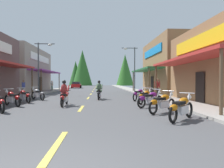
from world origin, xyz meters
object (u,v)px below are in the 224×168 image
at_px(motorcycle_parked_left_4, 38,94).
at_px(pedestrian_browsing, 24,87).
at_px(motorcycle_parked_right_1, 162,103).
at_px(parked_car_curbside, 76,85).
at_px(motorcycle_parked_right_0, 181,108).
at_px(rider_cruising_lead, 64,95).
at_px(rider_cruising_trailing, 99,91).
at_px(pedestrian_by_shop, 157,86).
at_px(streetlamp_right, 132,63).
at_px(motorcycle_parked_left_3, 24,96).
at_px(pedestrian_waiting, 52,85).
at_px(streetlamp_left, 42,61).
at_px(motorcycle_parked_right_4, 139,94).
at_px(motorcycle_parked_right_2, 150,99).
at_px(motorcycle_parked_left_2, 12,98).
at_px(motorcycle_parked_right_3, 145,96).

height_order(motorcycle_parked_left_4, pedestrian_browsing, pedestrian_browsing).
relative_size(motorcycle_parked_right_1, parked_car_curbside, 0.40).
bearing_deg(pedestrian_browsing, motorcycle_parked_right_0, -43.33).
distance_m(motorcycle_parked_left_4, parked_car_curbside, 27.42).
xyz_separation_m(rider_cruising_lead, rider_cruising_trailing, (2.10, 4.11, 0.00)).
bearing_deg(rider_cruising_trailing, parked_car_curbside, 14.65).
height_order(pedestrian_by_shop, pedestrian_browsing, pedestrian_by_shop).
distance_m(motorcycle_parked_right_0, parked_car_curbside, 37.00).
bearing_deg(pedestrian_browsing, streetlamp_right, 37.91).
bearing_deg(motorcycle_parked_left_3, pedestrian_waiting, -34.39).
bearing_deg(motorcycle_parked_left_4, rider_cruising_lead, 171.79).
distance_m(streetlamp_left, motorcycle_parked_left_3, 8.72).
bearing_deg(motorcycle_parked_right_1, motorcycle_parked_right_4, 50.22).
bearing_deg(motorcycle_parked_right_0, rider_cruising_lead, 93.47).
bearing_deg(pedestrian_by_shop, motorcycle_parked_right_2, -151.12).
xyz_separation_m(rider_cruising_lead, parked_car_curbside, (-2.95, 31.31, 0.03)).
distance_m(motorcycle_parked_right_0, pedestrian_waiting, 25.46).
bearing_deg(streetlamp_right, motorcycle_parked_right_4, -96.65).
xyz_separation_m(motorcycle_parked_left_4, pedestrian_browsing, (-2.11, 2.65, 0.45)).
bearing_deg(pedestrian_by_shop, pedestrian_browsing, 133.09).
xyz_separation_m(motorcycle_parked_left_4, rider_cruising_trailing, (4.87, 0.22, 0.17)).
distance_m(motorcycle_parked_right_4, motorcycle_parked_left_2, 8.81).
height_order(streetlamp_left, motorcycle_parked_right_4, streetlamp_left).
xyz_separation_m(pedestrian_browsing, pedestrian_waiting, (-0.26, 11.92, -0.02)).
bearing_deg(motorcycle_parked_left_2, rider_cruising_trailing, -98.01).
bearing_deg(pedestrian_browsing, motorcycle_parked_left_3, -64.18).
xyz_separation_m(rider_cruising_lead, pedestrian_browsing, (-4.88, 6.54, 0.28)).
xyz_separation_m(motorcycle_parked_right_0, rider_cruising_lead, (-5.27, 4.77, 0.17)).
bearing_deg(motorcycle_parked_left_2, parked_car_curbside, -46.48).
distance_m(motorcycle_parked_left_3, pedestrian_waiting, 16.69).
bearing_deg(streetlamp_left, streetlamp_right, 20.80).
relative_size(streetlamp_right, motorcycle_parked_right_3, 3.41).
bearing_deg(rider_cruising_lead, motorcycle_parked_left_3, 58.91).
height_order(motorcycle_parked_right_2, rider_cruising_lead, rider_cruising_lead).
bearing_deg(motorcycle_parked_right_4, parked_car_curbside, 52.91).
bearing_deg(motorcycle_parked_right_3, motorcycle_parked_right_1, -144.30).
relative_size(streetlamp_right, motorcycle_parked_left_3, 3.60).
height_order(pedestrian_browsing, parked_car_curbside, pedestrian_browsing).
height_order(streetlamp_left, rider_cruising_lead, streetlamp_left).
bearing_deg(rider_cruising_lead, pedestrian_waiting, 16.02).
bearing_deg(motorcycle_parked_right_3, motorcycle_parked_right_0, -142.15).
xyz_separation_m(motorcycle_parked_right_3, pedestrian_waiting, (-10.33, 17.65, 0.43)).
relative_size(streetlamp_left, motorcycle_parked_right_2, 3.09).
relative_size(motorcycle_parked_left_3, pedestrian_waiting, 1.05).
bearing_deg(motorcycle_parked_right_1, pedestrian_by_shop, 36.30).
height_order(motorcycle_parked_right_2, motorcycle_parked_right_3, same).
bearing_deg(motorcycle_parked_right_3, motorcycle_parked_left_4, 105.86).
bearing_deg(motorcycle_parked_right_0, streetlamp_right, 41.93).
height_order(pedestrian_browsing, pedestrian_waiting, pedestrian_browsing).
distance_m(pedestrian_by_shop, pedestrian_browsing, 12.27).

